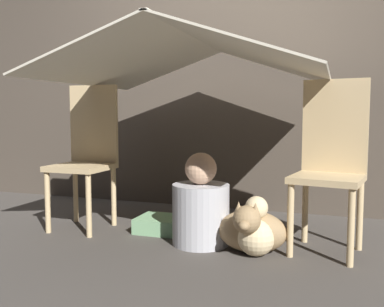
{
  "coord_description": "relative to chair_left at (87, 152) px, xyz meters",
  "views": [
    {
      "loc": [
        0.85,
        -2.42,
        0.79
      ],
      "look_at": [
        0.0,
        0.06,
        0.55
      ],
      "focal_mm": 40.0,
      "sensor_mm": 36.0,
      "label": 1
    }
  ],
  "objects": [
    {
      "name": "plush_toy",
      "position": [
        1.23,
        -0.25,
        -0.39
      ],
      "size": [
        0.21,
        0.21,
        0.34
      ],
      "color": "beige",
      "rests_on": "ground_plane"
    },
    {
      "name": "floor_cushion",
      "position": [
        0.56,
        0.03,
        -0.48
      ],
      "size": [
        0.34,
        0.27,
        0.1
      ],
      "color": "#7FB27F",
      "rests_on": "ground_plane"
    },
    {
      "name": "wall_back",
      "position": [
        0.8,
        0.9,
        0.72
      ],
      "size": [
        7.0,
        0.05,
        2.5
      ],
      "color": "#4C4238",
      "rests_on": "ground_plane"
    },
    {
      "name": "person_front",
      "position": [
        0.88,
        -0.14,
        -0.3
      ],
      "size": [
        0.34,
        0.34,
        0.56
      ],
      "color": "#B2B2B7",
      "rests_on": "ground_plane"
    },
    {
      "name": "dog",
      "position": [
        1.2,
        -0.22,
        -0.39
      ],
      "size": [
        0.4,
        0.37,
        0.32
      ],
      "color": "#9E7F56",
      "rests_on": "ground_plane"
    },
    {
      "name": "sheet_canopy",
      "position": [
        0.8,
        -0.08,
        0.6
      ],
      "size": [
        1.6,
        1.37,
        0.28
      ],
      "color": "silver"
    },
    {
      "name": "ground_plane",
      "position": [
        0.8,
        -0.14,
        -0.53
      ],
      "size": [
        8.8,
        8.8,
        0.0
      ],
      "primitive_type": "plane",
      "color": "#47423D"
    },
    {
      "name": "chair_right",
      "position": [
        1.61,
        -0.0,
        0.0
      ],
      "size": [
        0.43,
        0.43,
        0.99
      ],
      "rotation": [
        0.0,
        0.0,
        -0.18
      ],
      "color": "#D1B27F",
      "rests_on": "ground_plane"
    },
    {
      "name": "chair_left",
      "position": [
        0.0,
        0.0,
        0.0
      ],
      "size": [
        0.38,
        0.38,
        0.99
      ],
      "rotation": [
        0.0,
        0.0,
        -0.01
      ],
      "color": "#D1B27F",
      "rests_on": "ground_plane"
    }
  ]
}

